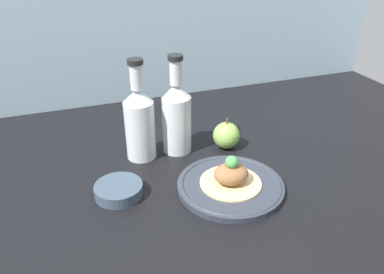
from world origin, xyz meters
The scene contains 7 objects.
ground_plane centered at (0.00, 0.00, -2.00)cm, with size 180.00×110.00×4.00cm, color black.
plate centered at (6.02, -6.19, 0.92)cm, with size 24.16×24.16×1.73cm.
plated_food centered at (6.02, -6.19, 3.70)cm, with size 13.94×13.94×7.12cm.
cider_bottle_left centered at (-9.68, 14.55, 10.14)cm, with size 7.55×7.55×25.93cm.
cider_bottle_right centered at (-0.44, 14.55, 10.14)cm, with size 7.55×7.55×25.93cm.
apple centered at (12.82, 11.37, 3.62)cm, with size 7.22×7.22×8.60cm.
dipping_bowl centered at (-18.22, -0.22, 1.31)cm, with size 10.67×10.67×2.63cm.
Camera 1 is at (-25.47, -68.43, 51.08)cm, focal length 35.00 mm.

